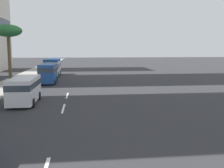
% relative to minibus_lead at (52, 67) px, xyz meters
% --- Properties ---
extents(ground_plane, '(198.00, 198.00, 0.00)m').
position_rel_minibus_lead_xyz_m(ground_plane, '(-8.73, -3.47, -1.58)').
color(ground_plane, '#2D2D30').
extents(sidewalk_right, '(162.00, 3.81, 0.15)m').
position_rel_minibus_lead_xyz_m(sidewalk_right, '(-8.73, 4.37, -1.51)').
color(sidewalk_right, '#9E9B93').
rests_on(sidewalk_right, ground_plane).
extents(lane_stripe_mid, '(3.20, 0.16, 0.01)m').
position_rel_minibus_lead_xyz_m(lane_stripe_mid, '(-25.43, -3.47, -1.58)').
color(lane_stripe_mid, silver).
rests_on(lane_stripe_mid, ground_plane).
extents(lane_stripe_far, '(3.20, 0.16, 0.01)m').
position_rel_minibus_lead_xyz_m(lane_stripe_far, '(-19.72, -3.47, -1.58)').
color(lane_stripe_far, silver).
rests_on(lane_stripe_far, ground_plane).
extents(minibus_lead, '(6.73, 2.41, 2.87)m').
position_rel_minibus_lead_xyz_m(minibus_lead, '(0.00, 0.00, 0.00)').
color(minibus_lead, silver).
rests_on(minibus_lead, ground_plane).
extents(van_second, '(5.09, 2.14, 2.59)m').
position_rel_minibus_lead_xyz_m(van_second, '(-10.04, -0.46, -0.11)').
color(van_second, '#1E478C').
rests_on(van_second, ground_plane).
extents(van_third, '(5.37, 2.09, 2.22)m').
position_rel_minibus_lead_xyz_m(van_third, '(-23.09, -0.08, -0.30)').
color(van_third, silver).
rests_on(van_third, ground_plane).
extents(palm_tree, '(3.68, 3.68, 7.71)m').
position_rel_minibus_lead_xyz_m(palm_tree, '(-8.48, 4.83, 5.26)').
color(palm_tree, brown).
rests_on(palm_tree, sidewalk_right).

